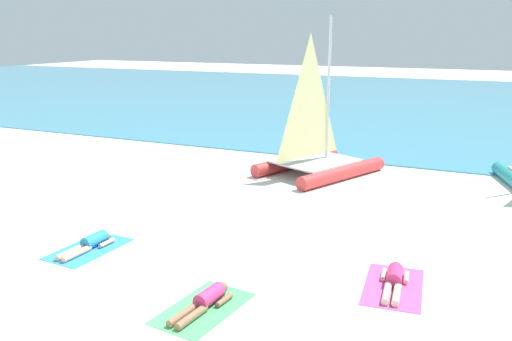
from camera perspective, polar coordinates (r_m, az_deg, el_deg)
name	(u,v)px	position (r m, az deg, el deg)	size (l,w,h in m)	color
ground_plane	(307,175)	(18.69, 5.54, -0.47)	(120.00, 120.00, 0.00)	white
ocean_water	(408,101)	(40.29, 16.03, 7.18)	(120.00, 40.00, 0.05)	teal
sailboat_red	(317,152)	(18.61, 6.53, 1.98)	(4.06, 4.83, 5.38)	#CC3838
towel_center_left	(89,249)	(12.94, -17.49, -8.03)	(1.10, 1.90, 0.01)	#338CD8
sunbather_center_left	(91,243)	(12.94, -17.33, -7.42)	(0.57, 1.57, 0.30)	#268CCC
towel_center_right	(203,308)	(9.96, -5.69, -14.50)	(1.10, 1.90, 0.01)	#4CB266
sunbather_center_right	(205,301)	(9.94, -5.47, -13.72)	(0.60, 1.57, 0.30)	#D83372
towel_rightmost	(393,287)	(11.00, 14.52, -11.96)	(1.10, 1.90, 0.01)	#D84C99
sunbather_rightmost	(394,279)	(11.00, 14.59, -11.23)	(0.58, 1.57, 0.30)	#D83372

